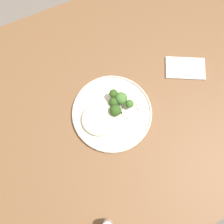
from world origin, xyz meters
name	(u,v)px	position (x,y,z in m)	size (l,w,h in m)	color
ground	(107,141)	(0.00, 0.00, 0.00)	(6.00, 6.00, 0.00)	#665B51
wooden_dining_table	(103,116)	(0.00, 0.00, 0.66)	(1.40, 1.00, 0.74)	brown
dinner_plate	(112,113)	(-0.03, 0.03, 0.75)	(0.29, 0.29, 0.02)	beige
noodle_bed	(101,118)	(0.02, 0.03, 0.76)	(0.14, 0.13, 0.03)	beige
seared_scallop_center_golden	(92,129)	(0.06, 0.05, 0.76)	(0.03, 0.03, 0.02)	beige
seared_scallop_right_edge	(106,109)	(-0.01, 0.01, 0.76)	(0.03, 0.03, 0.01)	#E5C689
seared_scallop_rear_pale	(98,114)	(0.02, 0.01, 0.76)	(0.02, 0.02, 0.01)	beige
seared_scallop_tiny_bay	(112,125)	(-0.01, 0.07, 0.76)	(0.02, 0.02, 0.02)	beige
broccoli_floret_right_tilted	(130,104)	(-0.09, 0.03, 0.78)	(0.03, 0.03, 0.04)	#89A356
broccoli_floret_tall_stalk	(114,94)	(-0.06, -0.03, 0.79)	(0.03, 0.03, 0.05)	#7A994C
broccoli_floret_front_edge	(115,110)	(-0.04, 0.03, 0.78)	(0.04, 0.04, 0.06)	#89A356
broccoli_floret_near_rim	(121,99)	(-0.07, 0.00, 0.79)	(0.04, 0.04, 0.06)	#7A994C
broccoli_floret_beside_noodles	(114,102)	(-0.05, 0.00, 0.78)	(0.03, 0.03, 0.05)	#7A994C
onion_sliver_pale_crescent	(127,117)	(-0.07, 0.06, 0.75)	(0.06, 0.01, 0.00)	silver
onion_sliver_curled_piece	(138,105)	(-0.12, 0.04, 0.75)	(0.05, 0.01, 0.00)	silver
onion_sliver_short_strip	(125,107)	(-0.08, 0.03, 0.75)	(0.05, 0.01, 0.00)	silver
folded_napkin	(185,68)	(-0.36, -0.02, 0.74)	(0.15, 0.09, 0.01)	silver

